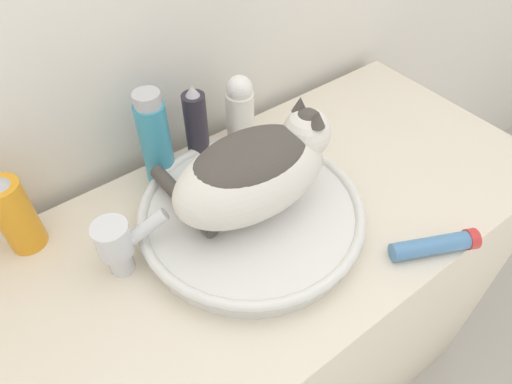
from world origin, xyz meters
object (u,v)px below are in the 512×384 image
at_px(cat, 255,170).
at_px(hairspray_can_black, 197,129).
at_px(spray_bottle_trigger, 14,214).
at_px(cream_tube, 435,245).
at_px(mouthwash_bottle, 155,141).
at_px(lotion_bottle_white, 240,111).
at_px(faucet, 119,243).

xyz_separation_m(cat, hairspray_can_black, (0.01, 0.21, -0.05)).
xyz_separation_m(spray_bottle_trigger, cream_tube, (0.59, -0.47, -0.06)).
height_order(mouthwash_bottle, spray_bottle_trigger, mouthwash_bottle).
height_order(spray_bottle_trigger, cream_tube, spray_bottle_trigger).
bearing_deg(cat, lotion_bottle_white, 63.97).
bearing_deg(cat, faucet, 170.76).
xyz_separation_m(cat, mouthwash_bottle, (-0.08, 0.21, -0.04)).
bearing_deg(hairspray_can_black, spray_bottle_trigger, 180.00).
bearing_deg(faucet, spray_bottle_trigger, 140.39).
distance_m(lotion_bottle_white, hairspray_can_black, 0.11).
xyz_separation_m(faucet, cream_tube, (0.47, -0.31, -0.05)).
bearing_deg(hairspray_can_black, cream_tube, -65.62).
relative_size(spray_bottle_trigger, hairspray_can_black, 0.89).
height_order(faucet, lotion_bottle_white, lotion_bottle_white).
distance_m(mouthwash_bottle, spray_bottle_trigger, 0.28).
distance_m(faucet, mouthwash_bottle, 0.23).
relative_size(mouthwash_bottle, cream_tube, 1.31).
relative_size(mouthwash_bottle, spray_bottle_trigger, 1.25).
xyz_separation_m(cat, spray_bottle_trigger, (-0.37, 0.21, -0.06)).
xyz_separation_m(faucet, mouthwash_bottle, (0.16, 0.16, 0.04)).
bearing_deg(mouthwash_bottle, spray_bottle_trigger, 180.00).
distance_m(hairspray_can_black, cream_tube, 0.52).
distance_m(mouthwash_bottle, lotion_bottle_white, 0.20).
distance_m(spray_bottle_trigger, cream_tube, 0.75).
bearing_deg(spray_bottle_trigger, mouthwash_bottle, 0.00).
xyz_separation_m(spray_bottle_trigger, hairspray_can_black, (0.37, 0.00, 0.01)).
bearing_deg(faucet, cream_tube, -20.34).
bearing_deg(cream_tube, hairspray_can_black, 114.38).
relative_size(mouthwash_bottle, hairspray_can_black, 1.11).
relative_size(faucet, mouthwash_bottle, 0.60).
bearing_deg(mouthwash_bottle, cream_tube, -56.83).
relative_size(lotion_bottle_white, spray_bottle_trigger, 1.00).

